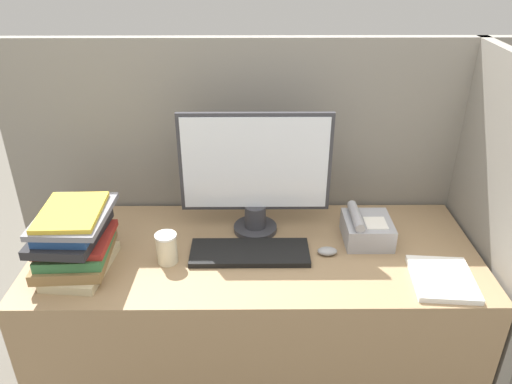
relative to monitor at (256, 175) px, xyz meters
name	(u,v)px	position (x,y,z in m)	size (l,w,h in m)	color
cubicle_panel_rear	(255,204)	(0.00, 0.23, -0.26)	(2.05, 0.04, 1.44)	gray
cubicle_panel_right	(480,247)	(0.86, -0.11, -0.26)	(0.04, 0.72, 1.44)	gray
desk	(256,324)	(0.00, -0.14, -0.61)	(1.65, 0.66, 0.74)	#937551
monitor	(256,175)	(0.00, 0.00, 0.00)	(0.57, 0.17, 0.49)	#333338
keyboard	(250,253)	(-0.03, -0.17, -0.23)	(0.44, 0.16, 0.02)	black
mouse	(327,251)	(0.26, -0.17, -0.23)	(0.07, 0.05, 0.03)	gray
coffee_cup	(167,248)	(-0.32, -0.21, -0.19)	(0.08, 0.08, 0.11)	beige
book_stack	(74,240)	(-0.63, -0.24, -0.13)	(0.26, 0.32, 0.24)	#C6B78C
desk_telephone	(366,229)	(0.42, -0.08, -0.19)	(0.18, 0.19, 0.12)	#99999E
paper_pile	(442,279)	(0.63, -0.33, -0.23)	(0.22, 0.25, 0.02)	white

